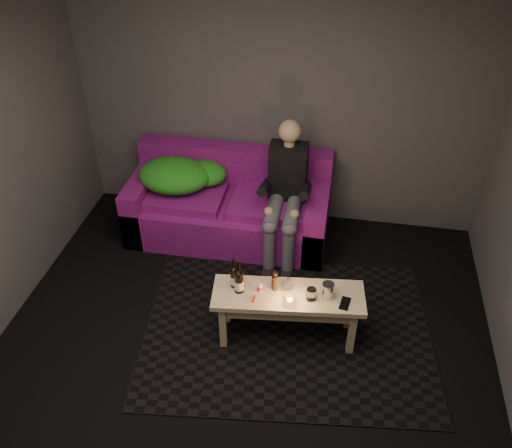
% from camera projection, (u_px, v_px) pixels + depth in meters
% --- Properties ---
extents(floor, '(4.50, 4.50, 0.00)m').
position_uv_depth(floor, '(234.00, 380.00, 4.13)').
color(floor, black).
rests_on(floor, ground).
extents(room, '(4.50, 4.50, 4.50)m').
position_uv_depth(room, '(243.00, 163.00, 3.51)').
color(room, silver).
rests_on(room, ground).
extents(rug, '(2.54, 1.98, 0.01)m').
position_uv_depth(rug, '(287.00, 331.00, 4.52)').
color(rug, black).
rests_on(rug, floor).
extents(sofa, '(1.95, 0.88, 0.84)m').
position_uv_depth(sofa, '(230.00, 207.00, 5.43)').
color(sofa, '#630D54').
rests_on(sofa, floor).
extents(green_blanket, '(0.86, 0.58, 0.29)m').
position_uv_depth(green_blanket, '(180.00, 175.00, 5.30)').
color(green_blanket, '#167B1C').
rests_on(green_blanket, sofa).
extents(person, '(0.35, 0.81, 1.30)m').
position_uv_depth(person, '(285.00, 190.00, 5.00)').
color(person, black).
rests_on(person, sofa).
extents(coffee_table, '(1.22, 0.51, 0.48)m').
position_uv_depth(coffee_table, '(288.00, 302.00, 4.24)').
color(coffee_table, tan).
rests_on(coffee_table, rug).
extents(beer_bottle_a, '(0.07, 0.07, 0.27)m').
position_uv_depth(beer_bottle_a, '(234.00, 276.00, 4.20)').
color(beer_bottle_a, black).
rests_on(beer_bottle_a, coffee_table).
extents(beer_bottle_b, '(0.07, 0.07, 0.29)m').
position_uv_depth(beer_bottle_b, '(239.00, 281.00, 4.15)').
color(beer_bottle_b, black).
rests_on(beer_bottle_b, coffee_table).
extents(salt_shaker, '(0.05, 0.05, 0.08)m').
position_uv_depth(salt_shaker, '(260.00, 287.00, 4.19)').
color(salt_shaker, silver).
rests_on(salt_shaker, coffee_table).
extents(pepper_mill, '(0.05, 0.05, 0.14)m').
position_uv_depth(pepper_mill, '(275.00, 282.00, 4.19)').
color(pepper_mill, black).
rests_on(pepper_mill, coffee_table).
extents(tumbler_back, '(0.08, 0.08, 0.09)m').
position_uv_depth(tumbler_back, '(287.00, 285.00, 4.21)').
color(tumbler_back, white).
rests_on(tumbler_back, coffee_table).
extents(tealight, '(0.06, 0.06, 0.05)m').
position_uv_depth(tealight, '(290.00, 301.00, 4.10)').
color(tealight, white).
rests_on(tealight, coffee_table).
extents(tumbler_front, '(0.09, 0.09, 0.10)m').
position_uv_depth(tumbler_front, '(311.00, 294.00, 4.12)').
color(tumbler_front, white).
rests_on(tumbler_front, coffee_table).
extents(steel_cup, '(0.10, 0.10, 0.13)m').
position_uv_depth(steel_cup, '(328.00, 290.00, 4.13)').
color(steel_cup, silver).
rests_on(steel_cup, coffee_table).
extents(smartphone, '(0.09, 0.15, 0.01)m').
position_uv_depth(smartphone, '(345.00, 303.00, 4.10)').
color(smartphone, black).
rests_on(smartphone, coffee_table).
extents(red_lighter, '(0.02, 0.07, 0.01)m').
position_uv_depth(red_lighter, '(254.00, 299.00, 4.14)').
color(red_lighter, red).
rests_on(red_lighter, coffee_table).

